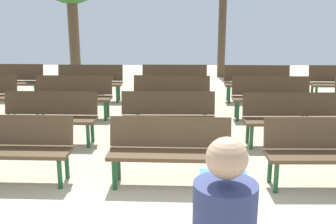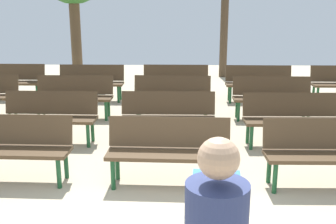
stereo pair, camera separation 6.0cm
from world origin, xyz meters
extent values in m
cube|color=#4C3823|center=(-2.06, 1.55, 0.43)|extent=(1.61, 0.48, 0.05)
cube|color=#4C3823|center=(-2.05, 1.75, 0.68)|extent=(1.60, 0.16, 0.40)
cylinder|color=#194C28|center=(-1.36, 1.37, 0.20)|extent=(0.06, 0.06, 0.40)
cylinder|color=#194C28|center=(-1.35, 1.69, 0.20)|extent=(0.06, 0.06, 0.40)
cube|color=#4C3823|center=(0.05, 1.48, 0.43)|extent=(1.61, 0.49, 0.05)
cube|color=#4C3823|center=(0.05, 1.68, 0.68)|extent=(1.60, 0.17, 0.40)
cylinder|color=#194C28|center=(-0.66, 1.34, 0.20)|extent=(0.06, 0.06, 0.40)
cylinder|color=#194C28|center=(0.74, 1.30, 0.20)|extent=(0.06, 0.06, 0.40)
cylinder|color=#194C28|center=(-0.65, 1.66, 0.20)|extent=(0.06, 0.06, 0.40)
cylinder|color=#194C28|center=(0.75, 1.62, 0.20)|extent=(0.06, 0.06, 0.40)
cube|color=#4C3823|center=(2.08, 1.46, 0.43)|extent=(1.61, 0.46, 0.05)
cube|color=#4C3823|center=(2.08, 1.66, 0.68)|extent=(1.60, 0.14, 0.40)
cylinder|color=#194C28|center=(1.39, 1.29, 0.20)|extent=(0.06, 0.06, 0.40)
cylinder|color=#194C28|center=(1.38, 1.61, 0.20)|extent=(0.06, 0.06, 0.40)
cube|color=#4C3823|center=(-2.02, 3.10, 0.43)|extent=(1.61, 0.48, 0.05)
cube|color=#4C3823|center=(-2.01, 3.30, 0.68)|extent=(1.60, 0.16, 0.40)
cylinder|color=#194C28|center=(-2.72, 2.96, 0.20)|extent=(0.06, 0.06, 0.40)
cylinder|color=#194C28|center=(-1.32, 2.93, 0.20)|extent=(0.06, 0.06, 0.40)
cylinder|color=#194C28|center=(-2.71, 3.28, 0.20)|extent=(0.06, 0.06, 0.40)
cylinder|color=#194C28|center=(-1.31, 3.25, 0.20)|extent=(0.06, 0.06, 0.40)
cube|color=#4C3823|center=(0.00, 3.12, 0.43)|extent=(1.60, 0.45, 0.05)
cube|color=#4C3823|center=(0.00, 3.32, 0.68)|extent=(1.60, 0.13, 0.40)
cylinder|color=#194C28|center=(-0.70, 2.96, 0.20)|extent=(0.06, 0.06, 0.40)
cylinder|color=#194C28|center=(0.70, 2.97, 0.20)|extent=(0.06, 0.06, 0.40)
cylinder|color=#194C28|center=(-0.70, 3.28, 0.20)|extent=(0.06, 0.06, 0.40)
cylinder|color=#194C28|center=(0.70, 3.29, 0.20)|extent=(0.06, 0.06, 0.40)
cube|color=#4C3823|center=(2.07, 3.06, 0.43)|extent=(1.61, 0.46, 0.05)
cube|color=#4C3823|center=(2.06, 3.26, 0.68)|extent=(1.60, 0.15, 0.40)
cylinder|color=#194C28|center=(1.37, 2.89, 0.20)|extent=(0.06, 0.06, 0.40)
cylinder|color=#194C28|center=(1.37, 3.21, 0.20)|extent=(0.06, 0.06, 0.40)
cylinder|color=#194C28|center=(2.77, 3.23, 0.20)|extent=(0.06, 0.06, 0.40)
cylinder|color=#194C28|center=(-3.34, 4.62, 0.20)|extent=(0.06, 0.06, 0.40)
cylinder|color=#194C28|center=(-3.34, 4.94, 0.20)|extent=(0.06, 0.06, 0.40)
cube|color=#4C3823|center=(-2.00, 4.71, 0.43)|extent=(1.60, 0.45, 0.05)
cube|color=#4C3823|center=(-2.00, 4.91, 0.68)|extent=(1.60, 0.14, 0.40)
cylinder|color=#194C28|center=(-2.70, 4.56, 0.20)|extent=(0.06, 0.06, 0.40)
cylinder|color=#194C28|center=(-1.30, 4.55, 0.20)|extent=(0.06, 0.06, 0.40)
cylinder|color=#194C28|center=(-2.70, 4.88, 0.20)|extent=(0.06, 0.06, 0.40)
cylinder|color=#194C28|center=(-1.30, 4.87, 0.20)|extent=(0.06, 0.06, 0.40)
cube|color=#4C3823|center=(0.04, 4.74, 0.43)|extent=(1.61, 0.49, 0.05)
cube|color=#4C3823|center=(0.05, 4.94, 0.68)|extent=(1.60, 0.17, 0.40)
cylinder|color=#194C28|center=(-0.66, 4.60, 0.20)|extent=(0.06, 0.06, 0.40)
cylinder|color=#194C28|center=(0.74, 4.56, 0.20)|extent=(0.06, 0.06, 0.40)
cylinder|color=#194C28|center=(-0.65, 4.92, 0.20)|extent=(0.06, 0.06, 0.40)
cylinder|color=#194C28|center=(0.75, 4.88, 0.20)|extent=(0.06, 0.06, 0.40)
cube|color=#4C3823|center=(2.11, 4.70, 0.43)|extent=(1.61, 0.49, 0.05)
cube|color=#4C3823|center=(2.11, 4.90, 0.68)|extent=(1.60, 0.17, 0.40)
cylinder|color=#194C28|center=(1.40, 4.56, 0.20)|extent=(0.06, 0.06, 0.40)
cylinder|color=#194C28|center=(2.80, 4.51, 0.20)|extent=(0.06, 0.06, 0.40)
cylinder|color=#194C28|center=(1.41, 4.88, 0.20)|extent=(0.06, 0.06, 0.40)
cylinder|color=#194C28|center=(2.81, 4.83, 0.20)|extent=(0.06, 0.06, 0.40)
cube|color=#4C3823|center=(-3.99, 6.39, 0.43)|extent=(1.60, 0.45, 0.05)
cube|color=#4C3823|center=(-3.99, 6.59, 0.68)|extent=(1.60, 0.14, 0.40)
cylinder|color=#194C28|center=(-3.29, 6.23, 0.20)|extent=(0.06, 0.06, 0.40)
cylinder|color=#194C28|center=(-3.29, 6.55, 0.20)|extent=(0.06, 0.06, 0.40)
cube|color=#4C3823|center=(-1.98, 6.31, 0.43)|extent=(1.60, 0.44, 0.05)
cube|color=#4C3823|center=(-1.98, 6.51, 0.68)|extent=(1.60, 0.13, 0.40)
cylinder|color=#194C28|center=(-2.68, 6.15, 0.20)|extent=(0.06, 0.06, 0.40)
cylinder|color=#194C28|center=(-1.28, 6.14, 0.20)|extent=(0.06, 0.06, 0.40)
cylinder|color=#194C28|center=(-2.68, 6.47, 0.20)|extent=(0.06, 0.06, 0.40)
cylinder|color=#194C28|center=(-1.28, 6.46, 0.20)|extent=(0.06, 0.06, 0.40)
cube|color=#4C3823|center=(0.11, 6.34, 0.43)|extent=(1.60, 0.45, 0.05)
cube|color=#4C3823|center=(0.11, 6.54, 0.68)|extent=(1.60, 0.14, 0.40)
cylinder|color=#194C28|center=(-0.59, 6.18, 0.20)|extent=(0.06, 0.06, 0.40)
cylinder|color=#194C28|center=(0.81, 6.17, 0.20)|extent=(0.06, 0.06, 0.40)
cylinder|color=#194C28|center=(-0.59, 6.50, 0.20)|extent=(0.06, 0.06, 0.40)
cylinder|color=#194C28|center=(0.81, 6.49, 0.20)|extent=(0.06, 0.06, 0.40)
cube|color=#4C3823|center=(2.14, 6.28, 0.43)|extent=(1.61, 0.48, 0.05)
cube|color=#4C3823|center=(2.14, 6.48, 0.68)|extent=(1.60, 0.16, 0.40)
cylinder|color=#194C28|center=(1.43, 6.14, 0.20)|extent=(0.06, 0.06, 0.40)
cylinder|color=#194C28|center=(2.83, 6.11, 0.20)|extent=(0.06, 0.06, 0.40)
cylinder|color=#194C28|center=(1.44, 6.46, 0.20)|extent=(0.06, 0.06, 0.40)
cylinder|color=#194C28|center=(2.84, 6.43, 0.20)|extent=(0.06, 0.06, 0.40)
cylinder|color=#194C28|center=(3.52, 6.14, 0.20)|extent=(0.06, 0.06, 0.40)
cylinder|color=#194C28|center=(3.53, 6.46, 0.20)|extent=(0.06, 0.06, 0.40)
cylinder|color=brown|center=(-2.83, 8.53, 1.36)|extent=(0.30, 0.30, 2.73)
cylinder|color=#4C3A28|center=(1.65, 9.95, 1.53)|extent=(0.25, 0.25, 3.06)
sphere|color=tan|center=(0.37, -1.48, 1.54)|extent=(0.22, 0.22, 0.22)
cube|color=blue|center=(0.39, -1.23, 1.15)|extent=(0.29, 0.20, 0.36)
camera|label=1|loc=(0.10, -3.42, 2.29)|focal=43.23mm
camera|label=2|loc=(0.16, -3.41, 2.29)|focal=43.23mm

